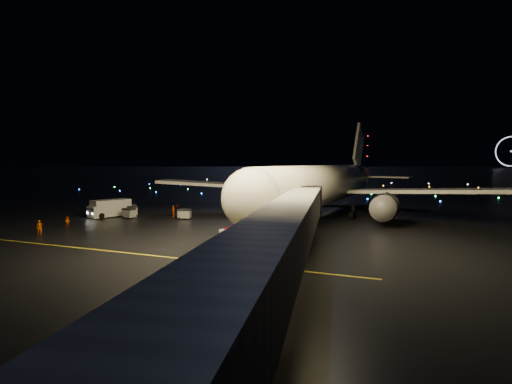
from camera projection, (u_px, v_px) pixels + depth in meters
ground at (381, 174)px, 327.97m from camera, size 2000.00×2000.00×0.00m
lane_centre at (305, 225)px, 59.84m from camera, size 0.25×80.00×0.02m
lane_cross at (92, 249)px, 43.04m from camera, size 60.00×0.25×0.02m
jet_bridge at (271, 284)px, 19.79m from camera, size 14.00×58.00×6.60m
airliner at (329, 163)px, 69.20m from camera, size 68.60×65.52×18.49m
pushback_tug at (270, 243)px, 41.67m from camera, size 4.52×3.02×1.98m
belt_loader at (239, 225)px, 48.26m from camera, size 7.44×4.54×3.51m
service_truck at (111, 208)px, 68.99m from camera, size 5.14×8.60×3.02m
crew_a at (39, 227)px, 52.00m from camera, size 0.79×0.82×1.89m
crew_b at (68, 222)px, 58.06m from camera, size 0.95×0.91×1.55m
crew_c at (173, 211)px, 68.95m from camera, size 0.77×1.24×1.96m
safety_cone_0 at (247, 218)px, 65.42m from camera, size 0.45×0.45×0.49m
safety_cone_1 at (264, 212)px, 74.04m from camera, size 0.57×0.57×0.54m
safety_cone_2 at (237, 217)px, 67.08m from camera, size 0.46×0.46×0.49m
safety_cone_3 at (177, 205)px, 85.67m from camera, size 0.44×0.44×0.45m
ferris_wheel at (511, 153)px, 651.29m from camera, size 49.33×16.80×52.00m
radio_mast at (368, 151)px, 755.04m from camera, size 1.80×1.80×64.00m
taxiway_lights at (337, 187)px, 148.48m from camera, size 164.00×92.00×0.36m
baggage_cart_0 at (184, 214)px, 66.15m from camera, size 2.30×1.89×1.69m
baggage_cart_1 at (129, 213)px, 67.22m from camera, size 2.20×1.71×1.69m
baggage_cart_2 at (131, 211)px, 70.42m from camera, size 2.39×1.99×1.75m
baggage_cart_3 at (129, 209)px, 72.07m from camera, size 2.30×1.66×1.89m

